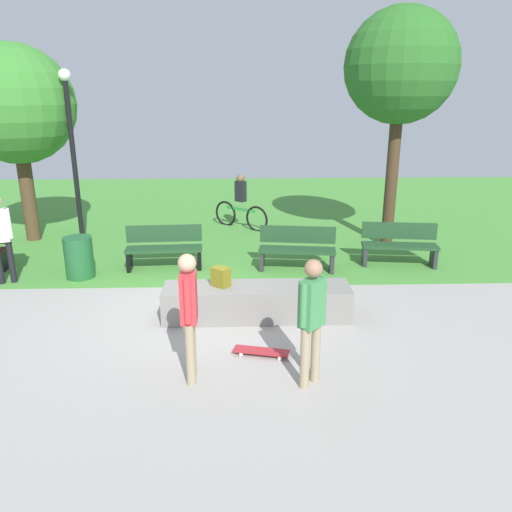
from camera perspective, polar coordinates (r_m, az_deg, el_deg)
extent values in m
plane|color=#9E9993|center=(8.81, -6.87, -6.19)|extent=(28.00, 28.00, 0.00)
cube|color=#478C38|center=(16.00, -4.67, 5.02)|extent=(26.60, 12.88, 0.01)
cube|color=gray|center=(8.41, 0.08, -5.23)|extent=(3.09, 0.73, 0.55)
cube|color=olive|center=(8.28, -4.01, -2.38)|extent=(0.34, 0.33, 0.32)
cylinder|color=tan|center=(6.63, 6.76, -10.79)|extent=(0.12, 0.12, 0.83)
cylinder|color=tan|center=(6.48, 5.56, -11.50)|extent=(0.12, 0.12, 0.83)
cube|color=#3F8C4C|center=(6.24, 6.39, -5.33)|extent=(0.37, 0.37, 0.62)
cylinder|color=#3F8C4C|center=(6.35, 7.33, -4.67)|extent=(0.09, 0.09, 0.57)
cylinder|color=#3F8C4C|center=(6.10, 5.42, -5.58)|extent=(0.09, 0.09, 0.57)
sphere|color=#9E7556|center=(6.07, 6.53, -1.41)|extent=(0.22, 0.22, 0.22)
cylinder|color=tan|center=(6.77, -7.32, -10.13)|extent=(0.12, 0.12, 0.84)
cylinder|color=tan|center=(6.57, -7.46, -11.03)|extent=(0.12, 0.12, 0.84)
cube|color=red|center=(6.35, -7.66, -4.72)|extent=(0.20, 0.32, 0.63)
cylinder|color=red|center=(6.50, -7.55, -3.93)|extent=(0.09, 0.09, 0.58)
cylinder|color=red|center=(6.19, -7.79, -5.11)|extent=(0.09, 0.09, 0.58)
sphere|color=tan|center=(6.19, -7.83, -0.79)|extent=(0.23, 0.23, 0.23)
cube|color=#A5262D|center=(7.34, 0.61, -10.71)|extent=(0.82, 0.38, 0.02)
cylinder|color=silver|center=(7.34, -1.70, -11.06)|extent=(0.06, 0.04, 0.06)
cylinder|color=silver|center=(7.48, -1.41, -10.48)|extent=(0.06, 0.04, 0.06)
cylinder|color=silver|center=(7.25, 2.70, -11.50)|extent=(0.06, 0.04, 0.06)
cylinder|color=silver|center=(7.39, 2.90, -10.89)|extent=(0.06, 0.04, 0.06)
cube|color=#1E4223|center=(10.79, -10.38, 0.79)|extent=(1.62, 0.53, 0.06)
cube|color=#1E4223|center=(10.92, -10.37, 2.53)|extent=(1.60, 0.15, 0.36)
cube|color=black|center=(10.81, -6.43, -0.24)|extent=(0.10, 0.40, 0.45)
cube|color=black|center=(10.95, -14.15, -0.45)|extent=(0.10, 0.40, 0.45)
cube|color=black|center=(11.82, -26.81, -0.53)|extent=(0.10, 0.40, 0.45)
cube|color=#1E4223|center=(11.26, 15.99, 1.10)|extent=(1.64, 0.64, 0.06)
cube|color=#1E4223|center=(11.39, 15.93, 2.77)|extent=(1.59, 0.26, 0.36)
cube|color=#2D2D33|center=(11.49, 19.50, -0.09)|extent=(0.13, 0.40, 0.45)
cube|color=#2D2D33|center=(11.21, 12.20, 0.12)|extent=(0.13, 0.40, 0.45)
cube|color=#1E4223|center=(10.57, 4.68, 0.66)|extent=(1.64, 0.64, 0.06)
cube|color=#1E4223|center=(10.70, 4.75, 2.44)|extent=(1.59, 0.27, 0.36)
cube|color=#2D2D33|center=(10.66, 8.61, -0.61)|extent=(0.13, 0.40, 0.45)
cube|color=#2D2D33|center=(10.67, 0.70, -0.37)|extent=(0.13, 0.40, 0.45)
cylinder|color=#4C3823|center=(13.86, -24.48, 6.68)|extent=(0.35, 0.35, 2.49)
sphere|color=#387F2D|center=(13.67, -25.65, 15.25)|extent=(2.79, 2.79, 2.79)
cylinder|color=#42301E|center=(12.51, 15.14, 8.71)|extent=(0.29, 0.29, 3.40)
sphere|color=#286623|center=(12.38, 16.12, 19.99)|extent=(2.54, 2.54, 2.54)
cylinder|color=black|center=(12.89, -19.87, 9.55)|extent=(0.12, 0.12, 3.85)
sphere|color=silver|center=(12.79, -20.89, 18.63)|extent=(0.28, 0.28, 0.28)
cylinder|color=#1E592D|center=(10.77, -19.42, -0.15)|extent=(0.57, 0.57, 0.85)
cylinder|color=black|center=(10.99, -26.00, -0.59)|extent=(0.12, 0.12, 0.86)
cylinder|color=white|center=(10.79, -26.24, 3.35)|extent=(0.09, 0.09, 0.59)
cube|color=#4C1E66|center=(10.96, -27.07, 3.47)|extent=(0.30, 0.24, 0.36)
torus|color=black|center=(13.65, 0.09, 4.21)|extent=(0.60, 0.49, 0.72)
torus|color=black|center=(14.31, -3.47, 4.83)|extent=(0.60, 0.49, 0.72)
cube|color=#338C3F|center=(13.93, -1.74, 5.33)|extent=(0.80, 0.65, 0.08)
cube|color=black|center=(13.83, -1.76, 7.35)|extent=(0.33, 0.31, 0.56)
sphere|color=brown|center=(13.77, -1.77, 8.78)|extent=(0.22, 0.22, 0.22)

